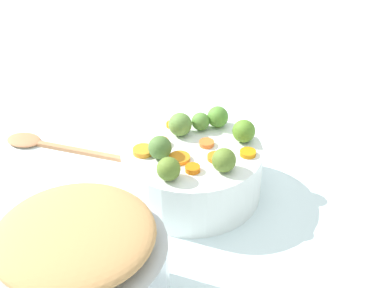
{
  "coord_description": "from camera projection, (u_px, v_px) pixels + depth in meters",
  "views": [
    {
      "loc": [
        0.18,
        0.79,
        0.65
      ],
      "look_at": [
        0.03,
        0.02,
        0.13
      ],
      "focal_mm": 50.99,
      "sensor_mm": 36.0,
      "label": 1
    }
  ],
  "objects": [
    {
      "name": "carrot_slice_6",
      "position": [
        248.0,
        153.0,
        0.94
      ],
      "size": [
        0.04,
        0.04,
        0.01
      ],
      "primitive_type": "cylinder",
      "rotation": [
        0.0,
        0.0,
        5.93
      ],
      "color": "orange",
      "rests_on": "serving_bowl_carrots"
    },
    {
      "name": "serving_bowl_carrots",
      "position": [
        192.0,
        171.0,
        0.98
      ],
      "size": [
        0.25,
        0.25,
        0.1
      ],
      "primitive_type": "cylinder",
      "color": "white",
      "rests_on": "tabletop"
    },
    {
      "name": "brussels_sprout_6",
      "position": [
        224.0,
        160.0,
        0.89
      ],
      "size": [
        0.04,
        0.04,
        0.04
      ],
      "primitive_type": "sphere",
      "color": "#5B762A",
      "rests_on": "serving_bowl_carrots"
    },
    {
      "name": "carrot_slice_0",
      "position": [
        160.0,
        143.0,
        0.96
      ],
      "size": [
        0.04,
        0.04,
        0.01
      ],
      "primitive_type": "cylinder",
      "rotation": [
        0.0,
        0.0,
        5.57
      ],
      "color": "orange",
      "rests_on": "serving_bowl_carrots"
    },
    {
      "name": "carrot_slice_3",
      "position": [
        193.0,
        169.0,
        0.9
      ],
      "size": [
        0.04,
        0.04,
        0.01
      ],
      "primitive_type": "cylinder",
      "rotation": [
        0.0,
        0.0,
        0.73
      ],
      "color": "orange",
      "rests_on": "serving_bowl_carrots"
    },
    {
      "name": "brussels_sprout_3",
      "position": [
        244.0,
        131.0,
        0.96
      ],
      "size": [
        0.04,
        0.04,
        0.04
      ],
      "primitive_type": "sphere",
      "color": "#558226",
      "rests_on": "serving_bowl_carrots"
    },
    {
      "name": "brussels_sprout_2",
      "position": [
        180.0,
        124.0,
        0.98
      ],
      "size": [
        0.04,
        0.04,
        0.04
      ],
      "primitive_type": "sphere",
      "color": "#5D8439",
      "rests_on": "serving_bowl_carrots"
    },
    {
      "name": "brussels_sprout_4",
      "position": [
        199.0,
        122.0,
        1.0
      ],
      "size": [
        0.03,
        0.03,
        0.03
      ],
      "primitive_type": "sphere",
      "color": "#548534",
      "rests_on": "serving_bowl_carrots"
    },
    {
      "name": "carrot_slice_2",
      "position": [
        143.0,
        151.0,
        0.94
      ],
      "size": [
        0.05,
        0.05,
        0.01
      ],
      "primitive_type": "cylinder",
      "rotation": [
        0.0,
        0.0,
        0.82
      ],
      "color": "orange",
      "rests_on": "serving_bowl_carrots"
    },
    {
      "name": "metal_pot",
      "position": [
        82.0,
        284.0,
        0.73
      ],
      "size": [
        0.24,
        0.24,
        0.14
      ],
      "primitive_type": "cylinder",
      "color": "#B1B9BD",
      "rests_on": "tabletop"
    },
    {
      "name": "carrot_slice_1",
      "position": [
        216.0,
        157.0,
        0.93
      ],
      "size": [
        0.04,
        0.04,
        0.01
      ],
      "primitive_type": "cylinder",
      "rotation": [
        0.0,
        0.0,
        5.65
      ],
      "color": "orange",
      "rests_on": "serving_bowl_carrots"
    },
    {
      "name": "brussels_sprout_1",
      "position": [
        160.0,
        148.0,
        0.92
      ],
      "size": [
        0.04,
        0.04,
        0.04
      ],
      "primitive_type": "sphere",
      "color": "#4B6F32",
      "rests_on": "serving_bowl_carrots"
    },
    {
      "name": "brussels_sprout_0",
      "position": [
        218.0,
        117.0,
        1.01
      ],
      "size": [
        0.04,
        0.04,
        0.04
      ],
      "primitive_type": "sphere",
      "color": "#50872F",
      "rests_on": "serving_bowl_carrots"
    },
    {
      "name": "stuffing_mound",
      "position": [
        74.0,
        235.0,
        0.68
      ],
      "size": [
        0.21,
        0.21,
        0.04
      ],
      "primitive_type": "ellipsoid",
      "color": "tan",
      "rests_on": "metal_pot"
    },
    {
      "name": "brussels_sprout_5",
      "position": [
        169.0,
        169.0,
        0.87
      ],
      "size": [
        0.04,
        0.04,
        0.04
      ],
      "primitive_type": "sphere",
      "color": "#5B7829",
      "rests_on": "serving_bowl_carrots"
    },
    {
      "name": "carrot_slice_7",
      "position": [
        179.0,
        158.0,
        0.92
      ],
      "size": [
        0.05,
        0.05,
        0.01
      ],
      "primitive_type": "cylinder",
      "rotation": [
        0.0,
        0.0,
        2.7
      ],
      "color": "orange",
      "rests_on": "serving_bowl_carrots"
    },
    {
      "name": "carrot_slice_5",
      "position": [
        204.0,
        144.0,
        0.96
      ],
      "size": [
        0.03,
        0.03,
        0.01
      ],
      "primitive_type": "cylinder",
      "rotation": [
        0.0,
        0.0,
        0.23
      ],
      "color": "orange",
      "rests_on": "serving_bowl_carrots"
    },
    {
      "name": "carrot_slice_4",
      "position": [
        173.0,
        125.0,
        1.02
      ],
      "size": [
        0.03,
        0.03,
        0.01
      ],
      "primitive_type": "cylinder",
      "rotation": [
        0.0,
        0.0,
        6.04
      ],
      "color": "orange",
      "rests_on": "serving_bowl_carrots"
    },
    {
      "name": "tabletop",
      "position": [
        204.0,
        188.0,
        1.03
      ],
      "size": [
        2.4,
        2.4,
        0.02
      ],
      "primitive_type": "cube",
      "color": "silver",
      "rests_on": "ground"
    },
    {
      "name": "wooden_spoon",
      "position": [
        42.0,
        144.0,
        1.13
      ],
      "size": [
        0.27,
        0.16,
        0.01
      ],
      "color": "#BD7D52",
      "rests_on": "tabletop"
    }
  ]
}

